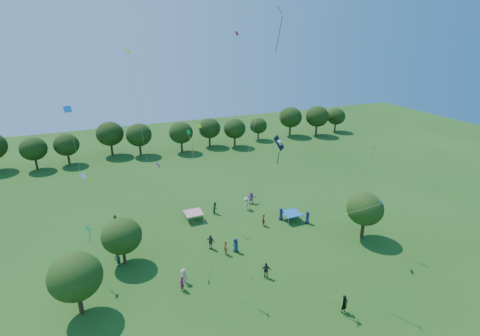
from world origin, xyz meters
name	(u,v)px	position (x,y,z in m)	size (l,w,h in m)	color
near_tree_west	(75,277)	(-15.39, 13.09, 3.82)	(4.48, 4.48, 5.84)	#422B19
near_tree_north	(122,236)	(-11.01, 19.29, 3.30)	(4.14, 4.14, 5.17)	#422B19
near_tree_east	(365,209)	(15.54, 13.65, 3.78)	(4.20, 4.20, 5.69)	#422B19
treeline	(149,133)	(-1.73, 55.43, 4.09)	(88.01, 8.77, 6.77)	#422B19
tent_red_stripe	(193,213)	(-1.60, 25.64, 1.04)	(2.20, 2.20, 1.10)	#BB1633
tent_blue	(291,213)	(9.97, 20.59, 1.04)	(2.20, 2.20, 1.10)	#195CA8
man_in_black	(345,304)	(5.76, 4.26, 0.87)	(0.65, 0.42, 1.74)	black
crowd_person_0	(236,245)	(0.64, 16.72, 0.84)	(0.83, 0.45, 1.69)	navy
crowd_person_1	(225,248)	(-0.60, 16.70, 0.80)	(0.60, 0.39, 1.61)	#9C2D1C
crowd_person_2	(215,208)	(1.58, 26.26, 0.83)	(0.82, 0.44, 1.65)	#224F23
crowd_person_3	(184,276)	(-6.07, 13.70, 0.78)	(1.02, 0.46, 1.55)	#B7A092
crowd_person_4	(266,270)	(1.70, 11.33, 0.84)	(0.98, 0.45, 1.67)	#362C2B
crowd_person_5	(117,229)	(-11.05, 25.71, 0.79)	(1.47, 0.53, 1.58)	#9A5A99
crowd_person_6	(281,214)	(8.85, 21.34, 0.82)	(0.81, 0.44, 1.64)	navy
crowd_person_7	(182,283)	(-6.52, 12.69, 0.76)	(0.56, 0.36, 1.51)	maroon
crowd_person_8	(117,258)	(-11.79, 19.14, 0.92)	(0.91, 0.49, 1.84)	#29613D
crowd_person_9	(246,203)	(5.91, 25.78, 0.90)	(1.18, 0.53, 1.80)	beige
crowd_person_10	(210,242)	(-1.75, 18.39, 0.87)	(1.02, 0.47, 1.75)	#423D35
crowd_person_11	(251,198)	(7.31, 27.25, 0.87)	(1.62, 0.58, 1.73)	#AC649E
crowd_person_12	(307,217)	(11.46, 19.17, 0.83)	(0.82, 0.44, 1.67)	navy
crowd_person_13	(263,220)	(6.03, 20.78, 0.80)	(0.60, 0.38, 1.60)	maroon
crowd_person_14	(115,221)	(-11.09, 27.54, 0.83)	(0.82, 0.44, 1.67)	#2C6029
pirate_kite	(279,145)	(2.21, 10.56, 13.96)	(2.58, 1.51, 13.39)	black
red_high_kite	(269,64)	(2.75, 14.00, 20.42)	(5.92, 0.84, 23.81)	red
small_kite_0	(243,83)	(6.29, 27.93, 16.75)	(1.74, 3.98, 21.67)	red
small_kite_1	(197,174)	(-4.24, 13.85, 11.10)	(0.97, 2.40, 12.99)	#CE690A
small_kite_2	(141,124)	(-8.52, 15.64, 15.70)	(1.34, 3.64, 20.50)	yellow
small_kite_3	(90,234)	(-13.90, 17.38, 5.26)	(0.85, 0.62, 4.68)	#177F3E
small_kite_4	(78,159)	(-13.80, 14.15, 13.71)	(0.67, 4.31, 16.79)	blue
small_kite_5	(167,178)	(-6.13, 18.40, 9.26)	(4.65, 2.11, 9.67)	#8A1999
small_kite_6	(86,183)	(-13.68, 24.12, 7.77)	(1.69, 1.28, 7.67)	white
small_kite_7	(372,204)	(13.68, 10.72, 6.07)	(3.33, 7.25, 5.65)	#0CB0BE
small_kite_8	(279,137)	(10.24, 25.14, 9.94)	(0.76, 0.37, 12.10)	#DB5A0C
small_kite_9	(360,166)	(14.07, 13.67, 9.23)	(3.91, 4.31, 10.45)	orange
small_kite_10	(202,146)	(-0.19, 25.35, 9.95)	(1.24, 1.25, 11.26)	#B6D713
small_kite_11	(193,160)	(-3.19, 18.70, 10.68)	(1.28, 2.35, 12.48)	green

